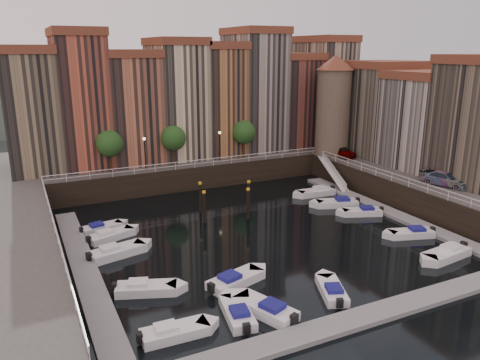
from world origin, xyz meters
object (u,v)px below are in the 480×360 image
car_a (341,152)px  car_b (442,178)px  gangway (333,172)px  mooring_pilings (226,201)px  car_c (445,180)px  boat_left_2 (116,252)px  boat_left_1 (145,288)px  corner_tower (333,104)px  boat_left_0 (173,332)px

car_a → car_b: size_ratio=1.07×
gangway → mooring_pilings: (-17.51, -4.47, -0.27)m
mooring_pilings → car_c: 24.15m
car_a → car_c: 16.50m
boat_left_2 → car_a: 35.88m
boat_left_1 → corner_tower: bearing=54.1°
mooring_pilings → car_a: 21.97m
gangway → boat_left_2: bearing=-162.3°
corner_tower → gangway: size_ratio=1.66×
gangway → car_c: car_c is taller
corner_tower → boat_left_2: bearing=-156.9°
car_a → car_c: bearing=-93.5°
boat_left_2 → car_a: car_a is taller
car_b → boat_left_1: bearing=-176.1°
corner_tower → boat_left_0: corner_tower is taller
boat_left_2 → car_b: car_b is taller
corner_tower → car_b: 18.90m
corner_tower → gangway: corner_tower is taller
car_b → car_c: 0.75m
boat_left_0 → boat_left_1: 6.27m
boat_left_1 → car_a: bearing=51.5°
gangway → mooring_pilings: bearing=-165.7°
corner_tower → gangway: 9.86m
mooring_pilings → car_a: car_a is taller
mooring_pilings → boat_left_0: 22.46m
car_a → mooring_pilings: bearing=-169.7°
gangway → car_a: size_ratio=1.82×
boat_left_0 → boat_left_2: 13.72m
corner_tower → gangway: bearing=-122.8°
boat_left_0 → car_b: (34.45, 10.24, 3.35)m
boat_left_2 → corner_tower: bearing=9.9°
corner_tower → car_c: (1.74, -18.34, -6.44)m
boat_left_1 → car_c: (34.39, 3.27, 3.38)m
gangway → boat_left_2: 31.90m
corner_tower → car_a: (0.28, -1.91, -6.42)m
mooring_pilings → boat_left_2: 13.92m
gangway → boat_left_1: size_ratio=1.72×
corner_tower → boat_left_0: size_ratio=3.01×
boat_left_1 → car_b: bearing=27.1°
boat_left_1 → car_a: 38.52m
corner_tower → car_c: size_ratio=2.67×
gangway → car_c: 14.71m
boat_left_1 → boat_left_2: 7.46m
gangway → boat_left_0: (-29.56, -23.37, -1.56)m
corner_tower → boat_left_1: bearing=-146.5°
boat_left_0 → gangway: bearing=40.1°
mooring_pilings → car_b: car_b is taller
car_a → car_c: size_ratio=0.88×
boat_left_2 → car_b: (35.25, -3.46, 3.30)m
corner_tower → boat_left_1: size_ratio=2.86×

